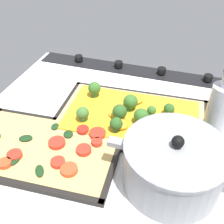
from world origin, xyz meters
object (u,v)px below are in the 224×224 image
object	(u,v)px
broccoli_pizza	(132,115)
oil_bottle	(217,113)
baking_tray_front	(131,119)
veggie_pizza_back	(45,148)
cooking_pot	(173,165)
baking_tray_back	(42,150)

from	to	relation	value
broccoli_pizza	oil_bottle	bearing A→B (deg)	177.08
baking_tray_front	broccoli_pizza	bearing A→B (deg)	111.09
veggie_pizza_back	broccoli_pizza	bearing A→B (deg)	-134.72
oil_bottle	baking_tray_front	bearing A→B (deg)	-4.49
veggie_pizza_back	cooking_pot	bearing A→B (deg)	-179.62
baking_tray_front	cooking_pot	bearing A→B (deg)	126.28
broccoli_pizza	baking_tray_back	bearing A→B (deg)	44.19
baking_tray_front	broccoli_pizza	size ratio (longest dim) A/B	1.07
broccoli_pizza	oil_bottle	world-z (taller)	oil_bottle
baking_tray_back	broccoli_pizza	bearing A→B (deg)	-135.81
cooking_pot	veggie_pizza_back	bearing A→B (deg)	0.38
broccoli_pizza	baking_tray_back	xyz separation A→B (cm)	(17.38, 16.89, -1.63)
broccoli_pizza	veggie_pizza_back	bearing A→B (deg)	45.28
broccoli_pizza	oil_bottle	xyz separation A→B (cm)	(-19.94, 1.02, 6.45)
veggie_pizza_back	cooking_pot	distance (cm)	29.34
veggie_pizza_back	oil_bottle	bearing A→B (deg)	-156.65
veggie_pizza_back	cooking_pot	world-z (taller)	cooking_pot
veggie_pizza_back	baking_tray_back	bearing A→B (deg)	6.71
broccoli_pizza	baking_tray_back	distance (cm)	24.29
baking_tray_back	veggie_pizza_back	distance (cm)	1.05
baking_tray_back	cooking_pot	xyz separation A→B (cm)	(-29.77, -0.28, 4.95)
baking_tray_back	oil_bottle	size ratio (longest dim) A/B	1.81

